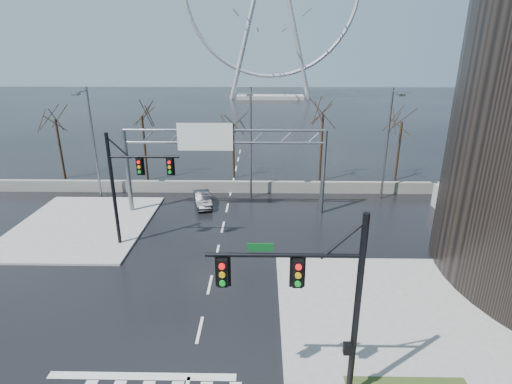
{
  "coord_description": "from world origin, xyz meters",
  "views": [
    {
      "loc": [
        3.06,
        -16.14,
        13.11
      ],
      "look_at": [
        2.63,
        9.0,
        4.0
      ],
      "focal_mm": 28.0,
      "sensor_mm": 36.0,
      "label": 1
    }
  ],
  "objects_px": {
    "sign_gantry": "(220,153)",
    "car": "(203,199)",
    "signal_mast_near": "(320,294)",
    "signal_mast_far": "(129,180)"
  },
  "relations": [
    {
      "from": "signal_mast_near",
      "to": "signal_mast_far",
      "type": "bearing_deg",
      "value": 130.26
    },
    {
      "from": "sign_gantry",
      "to": "car",
      "type": "xyz_separation_m",
      "value": [
        -1.81,
        1.47,
        -4.56
      ]
    },
    {
      "from": "signal_mast_near",
      "to": "signal_mast_far",
      "type": "distance_m",
      "value": 17.03
    },
    {
      "from": "signal_mast_near",
      "to": "car",
      "type": "height_order",
      "value": "signal_mast_near"
    },
    {
      "from": "sign_gantry",
      "to": "car",
      "type": "height_order",
      "value": "sign_gantry"
    },
    {
      "from": "signal_mast_near",
      "to": "signal_mast_far",
      "type": "height_order",
      "value": "same"
    },
    {
      "from": "signal_mast_near",
      "to": "sign_gantry",
      "type": "relative_size",
      "value": 0.49
    },
    {
      "from": "signal_mast_near",
      "to": "car",
      "type": "distance_m",
      "value": 22.15
    },
    {
      "from": "sign_gantry",
      "to": "signal_mast_near",
      "type": "bearing_deg",
      "value": -73.81
    },
    {
      "from": "sign_gantry",
      "to": "car",
      "type": "relative_size",
      "value": 4.36
    }
  ]
}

